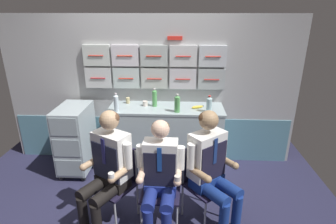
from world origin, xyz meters
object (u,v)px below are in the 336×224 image
at_px(crew_member_left, 107,166).
at_px(crew_member_right, 160,176).
at_px(service_trolley, 76,138).
at_px(folding_chair_right, 162,180).
at_px(water_bottle_blue_cap, 177,104).
at_px(folding_chair_by_counter, 200,175).
at_px(crew_member_by_counter, 212,165).
at_px(paper_cup_blue, 145,103).
at_px(folding_chair_left, 119,175).
at_px(snack_banana, 197,107).

distance_m(crew_member_left, crew_member_right, 0.55).
bearing_deg(service_trolley, folding_chair_right, -35.64).
xyz_separation_m(crew_member_left, water_bottle_blue_cap, (0.69, 0.96, 0.35)).
bearing_deg(folding_chair_by_counter, crew_member_right, -147.21).
bearing_deg(crew_member_by_counter, paper_cup_blue, 126.42).
xyz_separation_m(water_bottle_blue_cap, paper_cup_blue, (-0.45, 0.22, -0.08)).
bearing_deg(folding_chair_left, crew_member_left, -119.45).
relative_size(crew_member_right, paper_cup_blue, 17.42).
xyz_separation_m(folding_chair_right, snack_banana, (0.41, 1.04, 0.46)).
relative_size(crew_member_right, crew_member_by_counter, 0.95).
bearing_deg(folding_chair_left, crew_member_by_counter, -4.27).
height_order(crew_member_right, snack_banana, crew_member_right).
distance_m(crew_member_by_counter, paper_cup_blue, 1.42).
bearing_deg(folding_chair_right, crew_member_right, -91.75).
bearing_deg(snack_banana, water_bottle_blue_cap, -151.10).
relative_size(paper_cup_blue, snack_banana, 0.41).
distance_m(folding_chair_right, folding_chair_by_counter, 0.43).
bearing_deg(crew_member_by_counter, crew_member_right, -163.84).
xyz_separation_m(folding_chair_right, folding_chair_by_counter, (0.42, 0.11, 0.00)).
height_order(crew_member_right, water_bottle_blue_cap, crew_member_right).
xyz_separation_m(folding_chair_left, crew_member_left, (-0.08, -0.14, 0.20)).
distance_m(folding_chair_left, crew_member_by_counter, 1.01).
height_order(service_trolley, crew_member_by_counter, crew_member_by_counter).
bearing_deg(folding_chair_left, crew_member_right, -25.68).
relative_size(crew_member_right, water_bottle_blue_cap, 4.96).
bearing_deg(paper_cup_blue, folding_chair_right, -74.52).
distance_m(crew_member_left, folding_chair_right, 0.59).
distance_m(crew_member_left, folding_chair_by_counter, 1.01).
distance_m(crew_member_left, water_bottle_blue_cap, 1.24).
relative_size(folding_chair_left, crew_member_by_counter, 0.65).
height_order(folding_chair_right, water_bottle_blue_cap, water_bottle_blue_cap).
bearing_deg(paper_cup_blue, crew_member_left, -101.70).
bearing_deg(crew_member_right, snack_banana, 70.79).
xyz_separation_m(crew_member_by_counter, snack_banana, (-0.10, 1.05, 0.26)).
bearing_deg(crew_member_left, crew_member_right, -9.22).
xyz_separation_m(service_trolley, snack_banana, (1.69, 0.12, 0.44)).
xyz_separation_m(crew_member_left, snack_banana, (0.96, 1.11, 0.26)).
bearing_deg(folding_chair_left, water_bottle_blue_cap, 53.27).
bearing_deg(paper_cup_blue, snack_banana, -5.50).
distance_m(service_trolley, crew_member_by_counter, 2.03).
distance_m(crew_member_by_counter, snack_banana, 1.08).
distance_m(crew_member_left, crew_member_by_counter, 1.07).
height_order(folding_chair_right, crew_member_by_counter, crew_member_by_counter).
height_order(crew_member_right, paper_cup_blue, crew_member_right).
bearing_deg(service_trolley, paper_cup_blue, 11.13).
distance_m(crew_member_left, snack_banana, 1.49).
bearing_deg(crew_member_right, folding_chair_right, 88.25).
xyz_separation_m(crew_member_right, paper_cup_blue, (-0.30, 1.27, 0.31)).
distance_m(crew_member_right, paper_cup_blue, 1.34).
bearing_deg(folding_chair_by_counter, snack_banana, 90.27).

